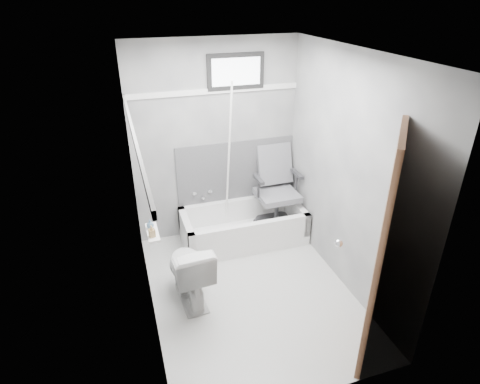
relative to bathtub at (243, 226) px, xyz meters
name	(u,v)px	position (x,y,z in m)	size (l,w,h in m)	color
floor	(250,290)	(-0.23, -0.93, -0.21)	(2.60, 2.60, 0.00)	silver
ceiling	(254,53)	(-0.23, -0.93, 2.19)	(2.60, 2.60, 0.00)	silver
wall_back	(216,143)	(-0.23, 0.37, 0.99)	(2.00, 0.02, 2.40)	slate
wall_front	(318,275)	(-0.23, -2.23, 0.99)	(2.00, 0.02, 2.40)	slate
wall_left	(141,205)	(-1.23, -0.93, 0.99)	(0.02, 2.60, 2.40)	slate
wall_right	(347,175)	(0.77, -0.93, 0.99)	(0.02, 2.60, 2.40)	slate
bathtub	(243,226)	(0.00, 0.00, 0.00)	(1.50, 0.70, 0.42)	white
office_chair	(277,189)	(0.46, 0.05, 0.41)	(0.58, 0.58, 1.00)	#5A5A5F
toilet	(189,271)	(-0.85, -0.85, 0.14)	(0.40, 0.71, 0.69)	silver
door	(433,269)	(0.75, -2.21, 0.79)	(0.78, 0.78, 2.00)	brown
window	(236,71)	(0.02, 0.36, 1.81)	(0.66, 0.04, 0.40)	black
backerboard	(236,171)	(0.02, 0.36, 0.59)	(1.50, 0.02, 0.78)	#4C4C4F
trim_back	(215,91)	(-0.23, 0.36, 1.61)	(2.00, 0.02, 0.06)	white
trim_left	(134,136)	(-1.22, -0.93, 1.61)	(0.02, 2.60, 0.06)	white
pole	(229,161)	(-0.14, 0.13, 0.84)	(0.02, 0.02, 1.95)	white
shelf	(153,233)	(-1.16, -0.92, 0.69)	(0.10, 0.32, 0.03)	white
soap_bottle_a	(152,231)	(-1.17, -1.00, 0.76)	(0.05, 0.05, 0.11)	#A88854
soap_bottle_b	(150,224)	(-1.17, -0.86, 0.75)	(0.07, 0.07, 0.08)	slate
faucet	(202,194)	(-0.43, 0.34, 0.34)	(0.26, 0.10, 0.16)	silver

